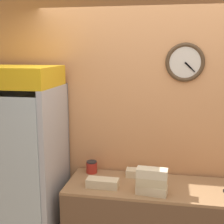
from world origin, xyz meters
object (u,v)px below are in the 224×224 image
sandwich_stack_bottom (152,190)px  sandwich_flat_left (141,173)px  condiment_jar (92,167)px  sandwich_flat_right (102,183)px  beverage_cooler (22,158)px  sandwich_stack_middle (152,181)px  sandwich_stack_top (152,173)px

sandwich_stack_bottom → sandwich_flat_left: 0.38m
condiment_jar → sandwich_flat_right: bearing=-60.2°
condiment_jar → sandwich_stack_bottom: bearing=-30.9°
beverage_cooler → sandwich_stack_middle: bearing=-8.3°
beverage_cooler → sandwich_flat_right: (0.83, -0.13, -0.14)m
beverage_cooler → sandwich_stack_middle: size_ratio=7.35×
sandwich_stack_bottom → sandwich_stack_top: 0.15m
sandwich_flat_left → condiment_jar: 0.49m
sandwich_stack_middle → sandwich_stack_top: 0.08m
sandwich_stack_middle → condiment_jar: (-0.62, 0.37, -0.06)m
beverage_cooler → condiment_jar: (0.65, 0.18, -0.12)m
sandwich_stack_bottom → beverage_cooler: bearing=171.7°
condiment_jar → sandwich_stack_middle: bearing=-30.9°
sandwich_stack_top → condiment_jar: 0.73m
sandwich_flat_right → condiment_jar: condiment_jar is taller
sandwich_stack_top → sandwich_flat_left: bearing=109.2°
sandwich_stack_bottom → sandwich_stack_middle: size_ratio=1.02×
sandwich_flat_left → sandwich_stack_bottom: bearing=-70.8°
sandwich_stack_bottom → sandwich_stack_top: size_ratio=1.02×
beverage_cooler → condiment_jar: beverage_cooler is taller
sandwich_stack_bottom → sandwich_flat_right: 0.44m
beverage_cooler → sandwich_flat_right: bearing=-8.7°
sandwich_flat_left → sandwich_flat_right: (-0.32, -0.30, 0.00)m
beverage_cooler → condiment_jar: bearing=15.6°
sandwich_stack_top → sandwich_stack_bottom: bearing=0.0°
beverage_cooler → sandwich_flat_left: beverage_cooler is taller
sandwich_stack_top → sandwich_flat_left: (-0.12, 0.36, -0.15)m
sandwich_stack_middle → condiment_jar: bearing=149.1°
beverage_cooler → sandwich_stack_top: size_ratio=7.36×
sandwich_stack_bottom → condiment_jar: size_ratio=2.28×
sandwich_flat_left → sandwich_flat_right: 0.43m
beverage_cooler → sandwich_stack_bottom: (1.27, -0.19, -0.14)m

